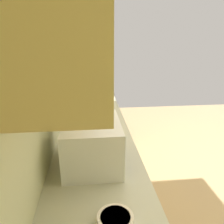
% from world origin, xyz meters
% --- Properties ---
extents(ground_plane, '(6.79, 6.79, 0.00)m').
position_xyz_m(ground_plane, '(0.00, 0.00, 0.00)').
color(ground_plane, tan).
extents(wall_back, '(4.36, 0.12, 2.57)m').
position_xyz_m(wall_back, '(0.00, 1.61, 1.28)').
color(wall_back, beige).
rests_on(wall_back, ground_plane).
extents(counter_run, '(3.54, 0.67, 0.90)m').
position_xyz_m(counter_run, '(-0.35, 1.23, 0.45)').
color(counter_run, '#E3CA74').
rests_on(counter_run, ground_plane).
extents(upper_cabinets, '(2.29, 0.34, 0.59)m').
position_xyz_m(upper_cabinets, '(-0.35, 1.38, 1.87)').
color(upper_cabinets, '#E9C871').
extents(oven_range, '(0.66, 0.69, 1.08)m').
position_xyz_m(oven_range, '(1.75, 1.21, 0.46)').
color(oven_range, black).
rests_on(oven_range, ground_plane).
extents(microwave, '(0.49, 0.39, 0.31)m').
position_xyz_m(microwave, '(-0.53, 1.25, 1.05)').
color(microwave, white).
rests_on(microwave, counter_run).
extents(bowl, '(0.18, 0.18, 0.05)m').
position_xyz_m(bowl, '(-1.08, 1.15, 0.92)').
color(bowl, silver).
rests_on(bowl, counter_run).
extents(kettle, '(0.21, 0.15, 0.19)m').
position_xyz_m(kettle, '(1.08, 1.15, 0.98)').
color(kettle, black).
rests_on(kettle, counter_run).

